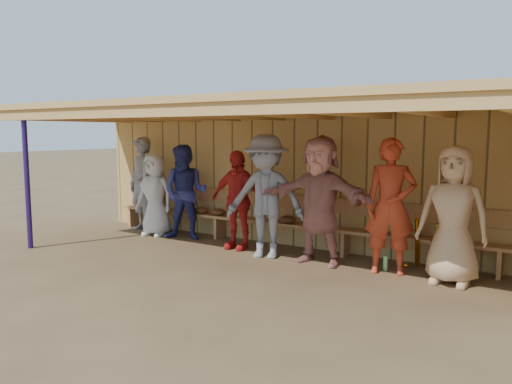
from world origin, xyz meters
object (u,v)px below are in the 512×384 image
Objects in this scene: player_b at (155,195)px; player_g at (391,206)px; player_a at (142,184)px; player_d at (237,200)px; player_e at (266,197)px; bench at (279,217)px; player_c at (185,192)px; player_f at (319,200)px; player_h at (453,215)px.

player_g is (4.73, -0.12, 0.18)m from player_b.
player_a reaches higher than player_d.
player_e is at bearing -14.23° from player_b.
player_g is (2.72, -0.07, 0.12)m from player_d.
player_b is at bearing 156.84° from player_e.
player_a reaches higher than player_b.
player_g is 0.26× the size of bench.
player_c reaches higher than bench.
player_a is 0.97× the size of player_f.
player_d is 0.86× the size of player_e.
player_c is 0.92× the size of player_g.
bench is at bearing 3.89° from player_b.
bench is at bearing 146.61° from player_g.
player_f reaches higher than player_d.
player_e is (2.75, -0.31, 0.20)m from player_b.
player_a is 0.25× the size of bench.
bench is (-1.12, 0.72, -0.47)m from player_f.
player_g reaches higher than bench.
player_c is 0.90× the size of player_e.
bench is at bearing -5.60° from player_c.
player_h reaches higher than player_d.
player_f is (3.64, -0.20, 0.19)m from player_b.
player_e reaches higher than player_a.
player_f is 1.42m from bench.
player_g is at bearing -3.98° from player_d.
player_g is (5.28, -0.34, 0.01)m from player_a.
player_g reaches higher than player_c.
player_d is 0.88× the size of player_g.
player_b reaches higher than bench.
player_c is 1.87m from bench.
player_h is (4.84, -0.24, 0.03)m from player_c.
player_c is at bearing 177.85° from player_f.
player_h is (0.87, -0.07, -0.05)m from player_g.
player_e reaches higher than player_c.
player_d is at bearing 5.00° from player_a.
player_f is 0.26× the size of bench.
player_f is at bearing -178.41° from player_h.
player_d is at bearing 161.42° from player_g.
player_a is 6.16m from player_h.
player_b is at bearing 162.80° from player_c.
player_h is at bearing -21.66° from player_g.
player_b is 2.59m from bench.
player_b is (0.56, -0.22, -0.16)m from player_a.
player_d is at bearing -25.18° from player_c.
player_e is 0.26× the size of bench.
player_c is (1.31, -0.17, -0.07)m from player_a.
player_c is 1.26m from player_d.
player_h is (3.59, -0.14, 0.07)m from player_d.
player_a is 1.04× the size of player_h.
player_a is 3.12m from bench.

